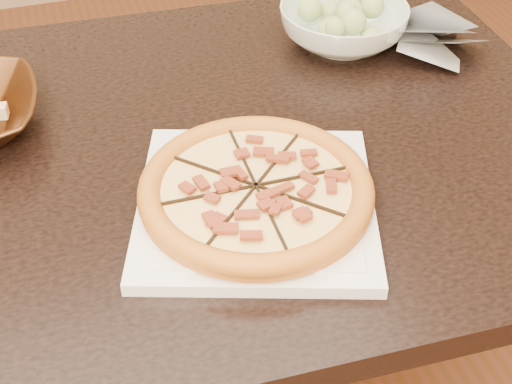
# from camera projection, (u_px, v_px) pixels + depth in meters

# --- Properties ---
(dining_table) EXTENTS (1.36, 0.91, 0.75)m
(dining_table) POSITION_uv_depth(u_px,v_px,m) (154.00, 205.00, 1.10)
(dining_table) COLOR black
(dining_table) RESTS_ON floor
(plate) EXTENTS (0.38, 0.38, 0.02)m
(plate) POSITION_uv_depth(u_px,v_px,m) (256.00, 203.00, 0.92)
(plate) COLOR white
(plate) RESTS_ON dining_table
(pizza) EXTENTS (0.30, 0.30, 0.03)m
(pizza) POSITION_uv_depth(u_px,v_px,m) (256.00, 190.00, 0.90)
(pizza) COLOR #B35E1E
(pizza) RESTS_ON plate
(salad_bowl) EXTENTS (0.28, 0.28, 0.07)m
(salad_bowl) POSITION_uv_depth(u_px,v_px,m) (343.00, 25.00, 1.24)
(salad_bowl) COLOR silver
(salad_bowl) RESTS_ON dining_table
(cling_film) EXTENTS (0.19, 0.18, 0.05)m
(cling_film) POSITION_uv_depth(u_px,v_px,m) (435.00, 37.00, 1.23)
(cling_film) COLOR silver
(cling_film) RESTS_ON dining_table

